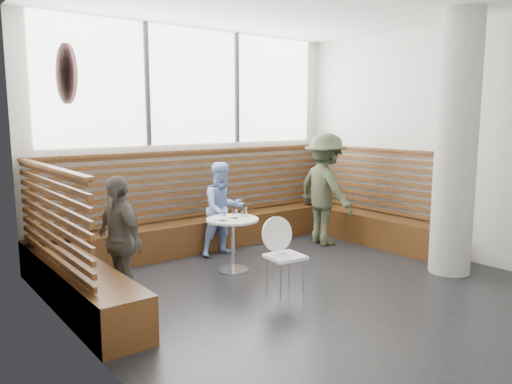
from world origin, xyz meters
TOP-DOWN VIEW (x-y plane):
  - room at (0.00, 0.00)m, footprint 5.00×5.00m
  - booth at (0.00, 1.77)m, footprint 5.00×2.50m
  - concrete_column at (1.85, -0.60)m, footprint 0.50×0.50m
  - wall_art at (-2.46, 0.40)m, footprint 0.03×0.50m
  - cafe_table at (-0.30, 1.10)m, footprint 0.66×0.66m
  - cafe_chair at (-0.27, 0.17)m, footprint 0.40×0.39m
  - adult_man at (1.60, 1.36)m, footprint 0.74×1.16m
  - child_back at (0.02, 1.78)m, footprint 0.68×0.55m
  - child_left at (-1.86, 0.91)m, footprint 0.42×0.83m
  - plate_near at (-0.44, 1.17)m, footprint 0.21×0.21m
  - plate_far at (-0.24, 1.22)m, footprint 0.18×0.18m
  - glass_left at (-0.47, 1.06)m, footprint 0.07×0.07m
  - glass_mid at (-0.26, 1.09)m, footprint 0.08×0.08m
  - glass_right at (-0.08, 1.15)m, footprint 0.08×0.08m
  - menu_card at (-0.27, 0.95)m, footprint 0.23×0.17m

SIDE VIEW (x-z plane):
  - booth at x=0.00m, z-range -0.31..1.13m
  - cafe_chair at x=-0.27m, z-range 0.07..0.90m
  - cafe_table at x=-0.30m, z-range 0.15..0.83m
  - child_back at x=0.02m, z-range 0.00..1.32m
  - child_left at x=-1.86m, z-range 0.00..1.35m
  - menu_card at x=-0.27m, z-range 0.68..0.68m
  - plate_far at x=-0.24m, z-range 0.68..0.69m
  - plate_near at x=-0.44m, z-range 0.68..0.69m
  - glass_left at x=-0.47m, z-range 0.68..0.79m
  - glass_mid at x=-0.26m, z-range 0.68..0.80m
  - glass_right at x=-0.08m, z-range 0.68..0.80m
  - adult_man at x=1.60m, z-range 0.00..1.70m
  - concrete_column at x=1.85m, z-range 0.00..3.20m
  - room at x=0.00m, z-range 0.00..3.20m
  - wall_art at x=-2.46m, z-range 2.05..2.55m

